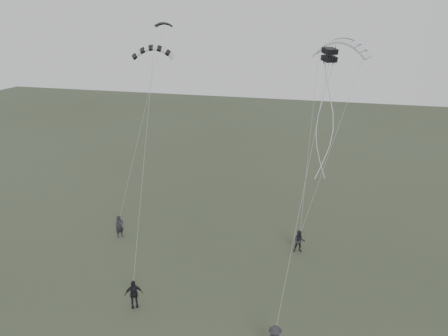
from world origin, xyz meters
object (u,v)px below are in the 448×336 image
(kite_dark_small, at_px, (164,23))
(kite_box, at_px, (329,55))
(flyer_center, at_px, (134,294))
(flyer_right, at_px, (299,241))
(kite_pale_large, at_px, (342,41))
(flyer_left, at_px, (120,226))
(kite_striped, at_px, (153,48))

(kite_dark_small, bearing_deg, kite_box, -63.75)
(flyer_center, relative_size, kite_dark_small, 1.30)
(flyer_center, height_order, kite_dark_small, kite_dark_small)
(flyer_right, xyz_separation_m, kite_dark_small, (-12.17, 4.93, 15.29))
(kite_pale_large, distance_m, kite_box, 8.61)
(flyer_center, bearing_deg, kite_pale_large, 23.10)
(flyer_left, height_order, kite_dark_small, kite_dark_small)
(kite_dark_small, relative_size, kite_box, 1.87)
(flyer_center, distance_m, kite_box, 18.38)
(flyer_left, xyz_separation_m, kite_dark_small, (1.90, 6.29, 15.25))
(flyer_right, bearing_deg, flyer_left, 176.27)
(flyer_center, xyz_separation_m, kite_striped, (-1.23, 7.47, 13.85))
(flyer_left, bearing_deg, kite_pale_large, -24.04)
(flyer_center, xyz_separation_m, kite_box, (10.19, 6.80, 13.70))
(kite_pale_large, relative_size, kite_striped, 1.62)
(kite_pale_large, bearing_deg, kite_striped, -126.49)
(kite_striped, bearing_deg, kite_dark_small, 85.15)
(kite_striped, height_order, kite_box, kite_striped)
(kite_dark_small, xyz_separation_m, kite_striped, (1.95, -6.68, -1.40))
(kite_dark_small, distance_m, kite_box, 15.34)
(kite_pale_large, bearing_deg, flyer_right, -85.81)
(kite_box, bearing_deg, kite_striped, 140.99)
(kite_pale_large, bearing_deg, kite_box, -73.55)
(kite_box, bearing_deg, flyer_left, 140.38)
(flyer_left, bearing_deg, kite_box, -53.44)
(flyer_left, distance_m, flyer_right, 14.14)
(flyer_center, relative_size, kite_striped, 0.66)
(kite_dark_small, bearing_deg, kite_pale_large, -29.90)
(flyer_center, distance_m, kite_dark_small, 21.04)
(flyer_left, bearing_deg, flyer_center, -106.53)
(flyer_left, height_order, flyer_right, flyer_left)
(flyer_left, distance_m, kite_box, 20.56)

